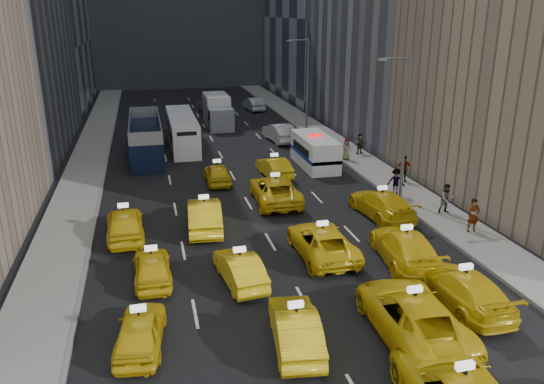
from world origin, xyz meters
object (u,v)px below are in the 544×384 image
Objects in this scene: city_bus at (182,131)px; pedestrian_0 at (473,215)px; nypd_van at (315,152)px; double_decker at (146,138)px; box_truck at (218,111)px.

city_bus is 26.98m from pedestrian_0.
nypd_van is at bearing -39.98° from city_bus.
double_decker is at bearing 152.18° from nypd_van.
box_truck reaches higher than double_decker.
city_bus is 5.79× the size of pedestrian_0.
box_truck reaches higher than nypd_van.
nypd_van is 17.34m from box_truck.
double_decker is at bearing -134.07° from city_bus.
box_truck is (-5.15, 16.56, 0.41)m from nypd_van.
box_truck is (7.36, 10.57, -0.01)m from double_decker.
nypd_van is at bearing -30.66° from double_decker.
city_bus is 8.78m from box_truck.
box_truck is 32.40m from pedestrian_0.
nypd_van is 0.86× the size of box_truck.
pedestrian_0 is (13.55, -23.33, -0.28)m from city_bus.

